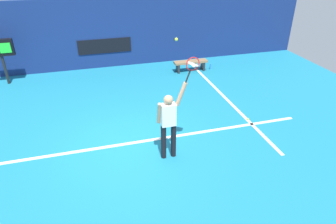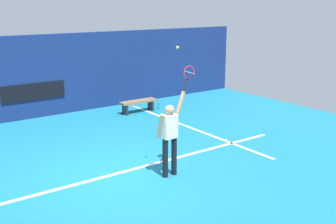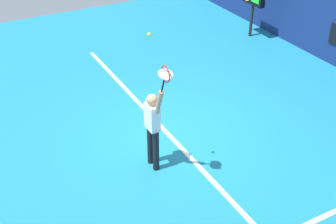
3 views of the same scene
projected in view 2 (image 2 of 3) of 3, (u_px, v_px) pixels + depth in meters
The scene contains 11 objects.
ground_plane at pixel (121, 174), 9.81m from camera, with size 18.00×18.00×0.00m, color teal.
back_wall at pixel (31, 77), 14.25m from camera, with size 18.00×0.20×2.85m, color navy.
sponsor_banner_center at pixel (34, 92), 14.28m from camera, with size 2.20×0.03×0.60m, color black.
court_baseline at pixel (120, 173), 9.85m from camera, with size 10.00×0.10×0.01m, color white.
court_sideline at pixel (189, 127), 13.43m from camera, with size 0.10×7.00×0.01m, color white.
tennis_player at pixel (170, 134), 9.46m from camera, with size 0.68×0.31×1.97m.
tennis_racket at pixel (189, 74), 9.41m from camera, with size 0.40×0.27×0.63m.
tennis_ball at pixel (177, 48), 8.96m from camera, with size 0.07×0.07×0.07m, color #CCE033.
court_bench at pixel (138, 103), 15.20m from camera, with size 1.40×0.36×0.45m.
water_bottle at pixel (159, 106), 15.77m from camera, with size 0.07×0.07×0.24m, color #338CD8.
spare_ball at pixel (226, 140), 12.10m from camera, with size 0.07×0.07×0.07m, color #CCE033.
Camera 2 is at (-4.43, -8.04, 3.91)m, focal length 44.57 mm.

